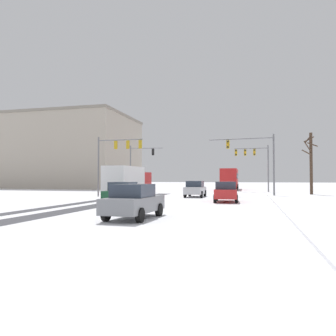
% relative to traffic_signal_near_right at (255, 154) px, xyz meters
% --- Properties ---
extents(wheel_track_left_lane, '(0.80, 34.62, 0.01)m').
position_rel_traffic_signal_near_right_xyz_m(wheel_track_left_lane, '(-11.08, -13.87, -4.47)').
color(wheel_track_left_lane, '#424247').
rests_on(wheel_track_left_lane, ground).
extents(wheel_track_right_lane, '(0.77, 34.62, 0.01)m').
position_rel_traffic_signal_near_right_xyz_m(wheel_track_right_lane, '(-10.28, -13.87, -4.47)').
color(wheel_track_right_lane, '#424247').
rests_on(wheel_track_right_lane, ground).
extents(wheel_track_center, '(1.08, 34.62, 0.01)m').
position_rel_traffic_signal_near_right_xyz_m(wheel_track_center, '(-12.98, -13.87, -4.47)').
color(wheel_track_center, '#424247').
rests_on(wheel_track_center, ground).
extents(sidewalk_kerb_right, '(4.00, 34.62, 0.12)m').
position_rel_traffic_signal_near_right_xyz_m(sidewalk_kerb_right, '(3.31, -15.44, -4.41)').
color(sidewalk_kerb_right, white).
rests_on(sidewalk_kerb_right, ground).
extents(traffic_signal_near_right, '(6.81, 0.65, 6.50)m').
position_rel_traffic_signal_near_right_xyz_m(traffic_signal_near_right, '(0.00, 0.00, 0.00)').
color(traffic_signal_near_right, slate).
rests_on(traffic_signal_near_right, ground).
extents(traffic_signal_far_left, '(4.74, 0.59, 6.50)m').
position_rel_traffic_signal_near_right_xyz_m(traffic_signal_far_left, '(-15.67, 7.97, -0.13)').
color(traffic_signal_far_left, slate).
rests_on(traffic_signal_far_left, ground).
extents(traffic_signal_far_right, '(4.71, 0.51, 6.50)m').
position_rel_traffic_signal_near_right_xyz_m(traffic_signal_far_right, '(0.07, 11.94, 0.27)').
color(traffic_signal_far_right, slate).
rests_on(traffic_signal_far_right, ground).
extents(traffic_signal_near_left, '(5.31, 0.45, 6.50)m').
position_rel_traffic_signal_near_right_xyz_m(traffic_signal_near_left, '(-14.82, -2.16, 0.29)').
color(traffic_signal_near_left, slate).
rests_on(traffic_signal_near_left, ground).
extents(car_silver_lead, '(1.85, 4.11, 1.62)m').
position_rel_traffic_signal_near_right_xyz_m(car_silver_lead, '(-5.88, -2.74, -3.66)').
color(car_silver_lead, '#B7BABF').
rests_on(car_silver_lead, ground).
extents(car_red_second, '(2.01, 4.19, 1.62)m').
position_rel_traffic_signal_near_right_xyz_m(car_red_second, '(-2.34, -9.03, -3.66)').
color(car_red_second, red).
rests_on(car_red_second, ground).
extents(car_dark_green_third, '(1.88, 4.12, 1.62)m').
position_rel_traffic_signal_near_right_xyz_m(car_dark_green_third, '(-9.32, -13.47, -3.66)').
color(car_dark_green_third, '#194C2D').
rests_on(car_dark_green_third, ground).
extents(car_grey_fourth, '(1.98, 4.18, 1.62)m').
position_rel_traffic_signal_near_right_xyz_m(car_grey_fourth, '(-5.69, -21.15, -3.66)').
color(car_grey_fourth, slate).
rests_on(car_grey_fourth, ground).
extents(bus_oncoming, '(2.83, 11.05, 3.38)m').
position_rel_traffic_signal_near_right_xyz_m(bus_oncoming, '(-3.85, 19.34, -2.48)').
color(bus_oncoming, '#B21E1E').
rests_on(bus_oncoming, ground).
extents(box_truck_delivery, '(2.54, 7.48, 3.02)m').
position_rel_traffic_signal_near_right_xyz_m(box_truck_delivery, '(-12.07, -5.50, -2.84)').
color(box_truck_delivery, red).
rests_on(box_truck_delivery, ground).
extents(bare_tree_sidewalk_far, '(1.68, 1.73, 7.24)m').
position_rel_traffic_signal_near_right_xyz_m(bare_tree_sidewalk_far, '(6.40, 5.66, -0.58)').
color(bare_tree_sidewalk_far, '#423023').
rests_on(bare_tree_sidewalk_far, ground).
extents(office_building_far_left_block, '(29.29, 18.99, 14.16)m').
position_rel_traffic_signal_near_right_xyz_m(office_building_far_left_block, '(-38.24, 23.45, 2.61)').
color(office_building_far_left_block, '#A89E8E').
rests_on(office_building_far_left_block, ground).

